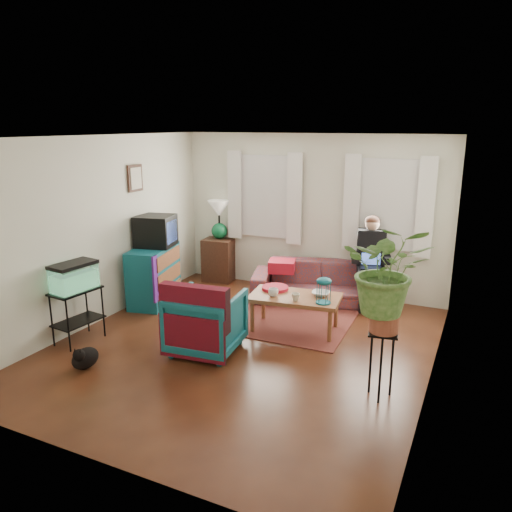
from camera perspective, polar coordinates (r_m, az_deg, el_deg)
The scene contains 31 objects.
floor at distance 6.44m, azimuth -1.54°, elevation -10.34°, with size 4.50×5.00×0.01m, color #4F2B14.
ceiling at distance 5.83m, azimuth -1.73°, elevation 13.46°, with size 4.50×5.00×0.01m, color white.
wall_back at distance 8.26m, azimuth 6.25°, elevation 4.74°, with size 4.50×0.01×2.60m, color silver.
wall_front at distance 4.04m, azimuth -17.97°, elevation -6.86°, with size 4.50×0.01×2.60m, color silver.
wall_left at distance 7.28m, azimuth -17.66°, elevation 2.74°, with size 0.01×5.00×2.60m, color silver.
wall_right at distance 5.41m, azimuth 20.18°, elevation -1.56°, with size 0.01×5.00×2.60m, color silver.
window_left at distance 8.49m, azimuth 1.11°, elevation 6.81°, with size 1.08×0.04×1.38m, color white.
window_right at distance 7.89m, azimuth 14.89°, elevation 5.69°, with size 1.08×0.04×1.38m, color white.
curtains_left at distance 8.42m, azimuth 0.89°, elevation 6.74°, with size 1.36×0.06×1.50m, color white.
curtains_right at distance 7.81m, azimuth 14.78°, elevation 5.61°, with size 1.36×0.06×1.50m, color white.
picture_frame at distance 7.79m, azimuth -13.60°, elevation 8.63°, with size 0.04×0.32×0.40m, color #3D2616.
area_rug at distance 7.29m, azimuth 2.78°, elevation -7.17°, with size 2.00×1.60×0.01m, color maroon.
sofa at distance 7.95m, azimuth 7.35°, elevation -2.27°, with size 2.12×0.84×0.83m, color brown.
seated_person at distance 7.91m, azimuth 12.95°, elevation -0.98°, with size 0.53×0.65×1.27m, color black, non-canonical shape.
side_table at distance 9.01m, azimuth -4.15°, elevation -0.35°, with size 0.52×0.52×0.76m, color #3B2A16.
table_lamp at distance 8.85m, azimuth -4.23°, elevation 4.05°, with size 0.39×0.39×0.69m, color white, non-canonical shape.
dresser at distance 7.97m, azimuth -11.59°, elevation -2.16°, with size 0.50×1.00×0.90m, color navy.
crt_tv at distance 7.88m, azimuth -11.42°, elevation 2.84°, with size 0.55×0.50×0.48m, color black.
aquarium_stand at distance 6.86m, azimuth -19.68°, elevation -6.45°, with size 0.35×0.63×0.70m, color black.
aquarium at distance 6.69m, azimuth -20.08°, elevation -2.18°, with size 0.31×0.57×0.37m, color #7FD899.
black_cat at distance 6.18m, azimuth -18.95°, elevation -10.76°, with size 0.24×0.36×0.31m, color black.
armchair at distance 6.22m, azimuth -5.72°, elevation -7.14°, with size 0.82×0.77×0.84m, color #126C6D.
serape_throw at distance 5.89m, azimuth -7.10°, elevation -6.66°, with size 0.84×0.19×0.69m, color #9E0A0A.
coffee_table at distance 6.86m, azimuth 4.44°, elevation -6.50°, with size 1.20×0.66×0.50m, color brown.
cup_a at distance 6.72m, azimuth 2.00°, elevation -4.17°, with size 0.14×0.14×0.11m, color white.
cup_b at distance 6.56m, azimuth 4.55°, elevation -4.71°, with size 0.11×0.11×0.10m, color beige.
bowl at distance 6.80m, azimuth 7.40°, elevation -4.28°, with size 0.24×0.24×0.06m, color white.
snack_tray at distance 6.99m, azimuth 2.19°, elevation -3.68°, with size 0.37×0.37×0.04m, color #B21414.
birdcage at distance 6.48m, azimuth 7.75°, elevation -3.89°, with size 0.20×0.20×0.35m, color #115B6B, non-canonical shape.
plant_stand at distance 5.37m, azimuth 14.09°, elevation -11.94°, with size 0.31×0.31×0.73m, color black.
potted_plant at distance 5.04m, azimuth 14.71°, elevation -3.07°, with size 0.83×0.72×0.93m, color #599947.
Camera 1 is at (2.64, -5.19, 2.75)m, focal length 35.00 mm.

